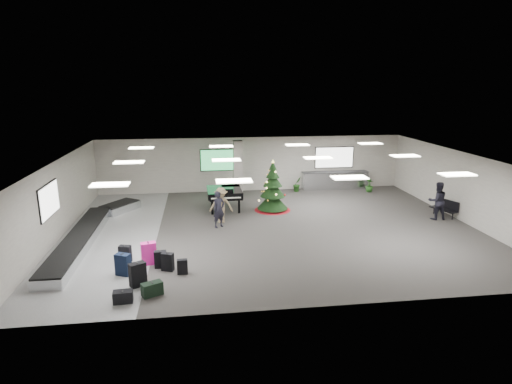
{
  "coord_description": "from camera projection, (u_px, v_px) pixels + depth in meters",
  "views": [
    {
      "loc": [
        -3.1,
        -17.86,
        6.33
      ],
      "look_at": [
        -0.59,
        1.0,
        1.43
      ],
      "focal_mm": 30.0,
      "sensor_mm": 36.0,
      "label": 1
    }
  ],
  "objects": [
    {
      "name": "black_duffel",
      "position": [
        123.0,
        297.0,
        12.62
      ],
      "size": [
        0.59,
        0.35,
        0.39
      ],
      "rotation": [
        0.0,
        0.0,
        0.07
      ],
      "color": "black",
      "rests_on": "ground"
    },
    {
      "name": "suitcase_1",
      "position": [
        168.0,
        262.0,
        14.74
      ],
      "size": [
        0.46,
        0.35,
        0.66
      ],
      "rotation": [
        0.0,
        0.0,
        -0.36
      ],
      "color": "black",
      "rests_on": "ground"
    },
    {
      "name": "traveler_bench",
      "position": [
        437.0,
        201.0,
        20.14
      ],
      "size": [
        0.91,
        0.72,
        1.82
      ],
      "primitive_type": "imported",
      "rotation": [
        0.0,
        0.0,
        3.1
      ],
      "color": "black",
      "rests_on": "ground"
    },
    {
      "name": "suitcase_3",
      "position": [
        160.0,
        259.0,
        14.98
      ],
      "size": [
        0.41,
        0.23,
        0.64
      ],
      "rotation": [
        0.0,
        0.0,
        -0.01
      ],
      "color": "black",
      "rests_on": "ground"
    },
    {
      "name": "baggage_carousel",
      "position": [
        89.0,
        232.0,
        17.98
      ],
      "size": [
        2.28,
        9.71,
        0.43
      ],
      "color": "silver",
      "rests_on": "ground"
    },
    {
      "name": "pink_suitcase",
      "position": [
        149.0,
        253.0,
        15.23
      ],
      "size": [
        0.58,
        0.41,
        0.84
      ],
      "rotation": [
        0.0,
        0.0,
        0.23
      ],
      "color": "#FF21A2",
      "rests_on": "ground"
    },
    {
      "name": "suitcase_8",
      "position": [
        125.0,
        254.0,
        15.47
      ],
      "size": [
        0.46,
        0.34,
        0.63
      ],
      "rotation": [
        0.0,
        0.0,
        -0.26
      ],
      "color": "black",
      "rests_on": "ground"
    },
    {
      "name": "suitcase_7",
      "position": [
        182.0,
        267.0,
        14.51
      ],
      "size": [
        0.36,
        0.2,
        0.53
      ],
      "rotation": [
        0.0,
        0.0,
        0.03
      ],
      "color": "black",
      "rests_on": "ground"
    },
    {
      "name": "navy_suitcase",
      "position": [
        123.0,
        265.0,
        14.38
      ],
      "size": [
        0.57,
        0.47,
        0.78
      ],
      "rotation": [
        0.0,
        0.0,
        -0.44
      ],
      "color": "black",
      "rests_on": "ground"
    },
    {
      "name": "bench",
      "position": [
        445.0,
        207.0,
        20.63
      ],
      "size": [
        0.9,
        1.4,
        0.84
      ],
      "rotation": [
        0.0,
        0.0,
        0.36
      ],
      "color": "black",
      "rests_on": "ground"
    },
    {
      "name": "traveler_b",
      "position": [
        221.0,
        205.0,
        19.71
      ],
      "size": [
        1.14,
        0.74,
        1.66
      ],
      "primitive_type": "imported",
      "rotation": [
        0.0,
        0.0,
        -0.12
      ],
      "color": "#8A7555",
      "rests_on": "ground"
    },
    {
      "name": "potted_plant_left",
      "position": [
        297.0,
        184.0,
        25.44
      ],
      "size": [
        0.62,
        0.58,
        0.9
      ],
      "primitive_type": "imported",
      "rotation": [
        0.0,
        0.0,
        0.49
      ],
      "color": "#164618",
      "rests_on": "ground"
    },
    {
      "name": "green_duffel",
      "position": [
        152.0,
        289.0,
        13.05
      ],
      "size": [
        0.69,
        0.55,
        0.43
      ],
      "rotation": [
        0.0,
        0.0,
        0.46
      ],
      "color": "black",
      "rests_on": "ground"
    },
    {
      "name": "potted_plant_right",
      "position": [
        369.0,
        185.0,
        25.36
      ],
      "size": [
        0.64,
        0.64,
        0.8
      ],
      "primitive_type": "imported",
      "rotation": [
        0.0,
        0.0,
        2.35
      ],
      "color": "#164618",
      "rests_on": "ground"
    },
    {
      "name": "room_envelope",
      "position": [
        262.0,
        174.0,
        19.13
      ],
      "size": [
        18.02,
        14.02,
        3.21
      ],
      "color": "beige",
      "rests_on": "ground"
    },
    {
      "name": "ground",
      "position": [
        272.0,
        228.0,
        19.12
      ],
      "size": [
        18.0,
        18.0,
        0.0
      ],
      "primitive_type": "plane",
      "color": "#3C3937",
      "rests_on": "ground"
    },
    {
      "name": "christmas_tree",
      "position": [
        273.0,
        193.0,
        21.61
      ],
      "size": [
        1.84,
        1.84,
        2.63
      ],
      "color": "maroon",
      "rests_on": "ground"
    },
    {
      "name": "suitcase_0",
      "position": [
        138.0,
        275.0,
        13.59
      ],
      "size": [
        0.58,
        0.5,
        0.81
      ],
      "rotation": [
        0.0,
        0.0,
        0.52
      ],
      "color": "black",
      "rests_on": "ground"
    },
    {
      "name": "traveler_a",
      "position": [
        219.0,
        209.0,
        19.06
      ],
      "size": [
        0.72,
        0.67,
        1.65
      ],
      "primitive_type": "imported",
      "rotation": [
        0.0,
        0.0,
        0.59
      ],
      "color": "black",
      "rests_on": "ground"
    },
    {
      "name": "service_counter",
      "position": [
        335.0,
        180.0,
        26.0
      ],
      "size": [
        4.05,
        0.65,
        1.08
      ],
      "color": "silver",
      "rests_on": "ground"
    },
    {
      "name": "grand_piano",
      "position": [
        224.0,
        193.0,
        21.67
      ],
      "size": [
        1.76,
        2.23,
        1.26
      ],
      "rotation": [
        0.0,
        0.0,
        0.02
      ],
      "color": "black",
      "rests_on": "ground"
    }
  ]
}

